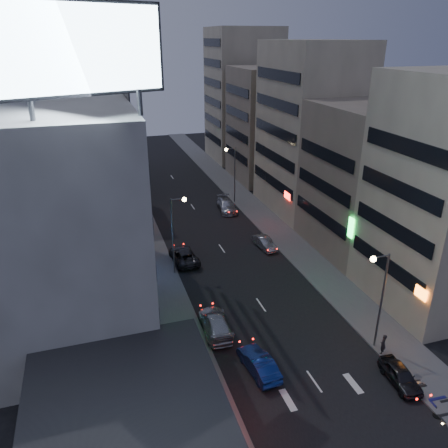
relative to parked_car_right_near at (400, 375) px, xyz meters
name	(u,v)px	position (x,y,z in m)	size (l,w,h in m)	color
ground	(345,426)	(-5.60, -2.10, -0.66)	(180.00, 180.00, 0.00)	black
sidewalk_left	(147,243)	(-13.60, 27.90, -0.60)	(4.00, 120.00, 0.12)	#4C4C4F
sidewalk_right	(272,226)	(2.40, 27.90, -0.60)	(4.00, 120.00, 0.12)	#4C4C4F
food_court	(111,433)	(-19.50, -0.10, 1.33)	(11.00, 13.00, 3.88)	beige
white_building	(49,210)	(-22.60, 17.90, 8.34)	(14.00, 24.00, 18.00)	#B9B8B4
shophouse_near	(447,196)	(9.40, 8.40, 9.34)	(10.00, 11.00, 20.00)	beige
shophouse_mid	(368,179)	(9.90, 19.90, 7.34)	(11.00, 12.00, 16.00)	gray
shophouse_far	(310,130)	(9.40, 32.90, 10.34)	(10.00, 14.00, 22.00)	beige
far_left_a	(69,137)	(-21.10, 42.90, 9.34)	(11.00, 10.00, 20.00)	#B9B8B4
far_left_b	(69,136)	(-21.60, 55.90, 6.84)	(12.00, 10.00, 15.00)	gray
far_right_a	(268,125)	(9.90, 47.90, 8.34)	(11.00, 12.00, 18.00)	gray
far_right_b	(243,96)	(10.40, 61.90, 11.34)	(12.00, 12.00, 24.00)	beige
billboard	(81,50)	(-18.59, 7.87, 21.00)	(9.52, 3.75, 6.20)	#595B60
street_lamp_right_near	(379,288)	(0.30, 3.90, 4.71)	(1.60, 0.44, 8.02)	#595B60
street_lamp_left	(176,225)	(-11.50, 19.90, 4.71)	(1.60, 0.44, 8.02)	#595B60
street_lamp_right_far	(232,167)	(0.30, 37.90, 4.71)	(1.60, 0.44, 8.02)	#595B60
parked_car_right_near	(400,375)	(0.00, 0.00, 0.00)	(1.55, 3.85, 1.31)	black
parked_car_right_mid	(265,243)	(-0.88, 22.57, -0.02)	(1.35, 3.86, 1.27)	#A7A9B0
parked_car_left	(184,256)	(-10.43, 22.12, 0.06)	(2.37, 5.15, 1.43)	#25262A
parked_car_right_far	(227,205)	(-1.43, 35.05, 0.12)	(2.18, 5.37, 1.56)	#ACAEB5
road_car_blue	(259,363)	(-8.99, 4.03, 0.07)	(1.54, 4.42, 1.46)	navy
road_car_silver	(215,323)	(-10.60, 9.50, 0.12)	(2.17, 5.33, 1.55)	#A4A8AC
person	(383,344)	(0.70, 2.94, 0.28)	(0.60, 0.39, 1.64)	black
scooter_blue	(446,389)	(2.08, -2.02, 0.06)	(1.95, 0.65, 1.19)	navy
scooter_black_b	(422,374)	(1.55, -0.29, -0.02)	(1.69, 0.56, 1.03)	black
scooter_silver_b	(423,374)	(1.55, -0.42, 0.09)	(2.04, 0.68, 1.24)	#B6B9BE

